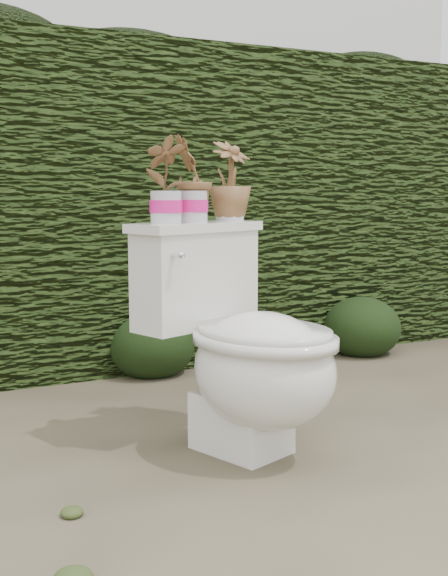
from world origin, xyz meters
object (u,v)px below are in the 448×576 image
potted_plant_left (166,182)px  potted_plant_right (230,183)px  potted_plant_center (192,181)px  toilet (246,350)px

potted_plant_left → potted_plant_right: 0.31m
potted_plant_left → potted_plant_center: bearing=-166.6°
potted_plant_left → potted_plant_right: same height
potted_plant_left → potted_plant_center: (0.12, 0.04, 0.00)m
potted_plant_right → toilet: bearing=-126.0°
toilet → potted_plant_center: bearing=93.6°
potted_plant_center → potted_plant_right: size_ratio=1.03×
potted_plant_left → toilet: bearing=133.3°
toilet → potted_plant_left: bearing=120.0°
potted_plant_center → potted_plant_right: bearing=152.6°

